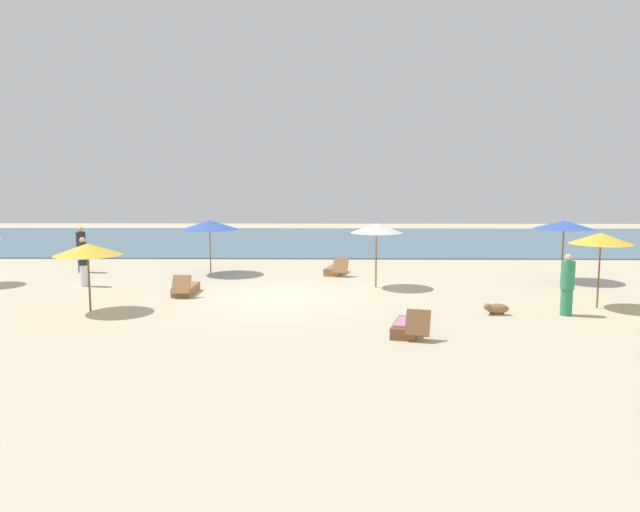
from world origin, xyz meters
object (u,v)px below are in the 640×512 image
object	(u,v)px
lounger_1	(408,327)
lounger_2	(185,289)
dog	(496,309)
umbrella_1	(601,238)
umbrella_3	(564,225)
umbrella_5	(210,225)
person_0	(567,285)
umbrella_2	(376,228)
person_2	(81,249)
person_1	(83,261)
umbrella_0	(88,249)
lounger_3	(336,270)

from	to	relation	value
lounger_1	lounger_2	size ratio (longest dim) A/B	1.04
dog	umbrella_1	bearing A→B (deg)	16.05
umbrella_3	umbrella_5	distance (m)	13.28
lounger_1	umbrella_5	bearing A→B (deg)	125.64
umbrella_3	lounger_2	xyz separation A→B (m)	(-13.23, -2.63, -1.91)
person_0	dog	bearing A→B (deg)	178.90
umbrella_2	person_2	distance (m)	12.03
dog	lounger_1	bearing A→B (deg)	-141.48
person_0	person_1	distance (m)	15.80
umbrella_1	lounger_1	size ratio (longest dim) A/B	1.27
umbrella_3	dog	bearing A→B (deg)	-124.99
lounger_1	lounger_2	xyz separation A→B (m)	(-6.64, 5.05, -0.01)
person_0	person_1	xyz separation A→B (m)	(-15.20, 4.32, 0.01)
umbrella_0	dog	bearing A→B (deg)	-1.28
umbrella_1	person_1	bearing A→B (deg)	168.49
umbrella_5	lounger_3	distance (m)	5.25
umbrella_5	umbrella_3	bearing A→B (deg)	-6.67
lounger_2	person_2	bearing A→B (deg)	138.98
umbrella_1	person_2	world-z (taller)	umbrella_1
lounger_3	person_1	distance (m)	9.33
dog	umbrella_0	bearing A→B (deg)	178.72
umbrella_2	person_1	xyz separation A→B (m)	(-10.22, 0.08, -1.19)
umbrella_1	lounger_1	distance (m)	6.96
umbrella_2	lounger_1	xyz separation A→B (m)	(0.31, -6.38, -1.89)
umbrella_2	person_2	xyz separation A→B (m)	(-11.54, 3.19, -1.15)
lounger_2	person_0	xyz separation A→B (m)	(11.32, -2.90, 0.69)
umbrella_5	person_2	bearing A→B (deg)	176.08
lounger_3	person_0	distance (m)	9.54
umbrella_0	dog	size ratio (longest dim) A/B	2.73
lounger_2	umbrella_0	bearing A→B (deg)	-129.26
lounger_1	dog	distance (m)	3.50
umbrella_3	dog	xyz separation A→B (m)	(-3.84, -5.49, -1.91)
umbrella_5	lounger_3	xyz separation A→B (m)	(4.95, 0.04, -1.77)
lounger_2	person_2	xyz separation A→B (m)	(-5.20, 4.53, 0.75)
umbrella_0	umbrella_2	world-z (taller)	umbrella_2
umbrella_0	person_2	bearing A→B (deg)	113.28
umbrella_3	person_2	xyz separation A→B (m)	(-18.43, 1.90, -1.16)
umbrella_5	person_0	size ratio (longest dim) A/B	1.30
umbrella_2	person_0	distance (m)	6.65
umbrella_3	lounger_2	distance (m)	13.62
lounger_1	person_1	world-z (taller)	person_1
umbrella_2	umbrella_3	distance (m)	7.01
umbrella_1	lounger_3	world-z (taller)	umbrella_1
umbrella_0	lounger_1	distance (m)	9.25
lounger_1	dog	size ratio (longest dim) A/B	2.42
umbrella_2	dog	xyz separation A→B (m)	(3.05, -4.20, -1.89)
umbrella_3	dog	distance (m)	6.97
umbrella_0	lounger_3	size ratio (longest dim) A/B	1.13
person_0	person_2	bearing A→B (deg)	155.79
person_0	umbrella_5	bearing A→B (deg)	147.91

